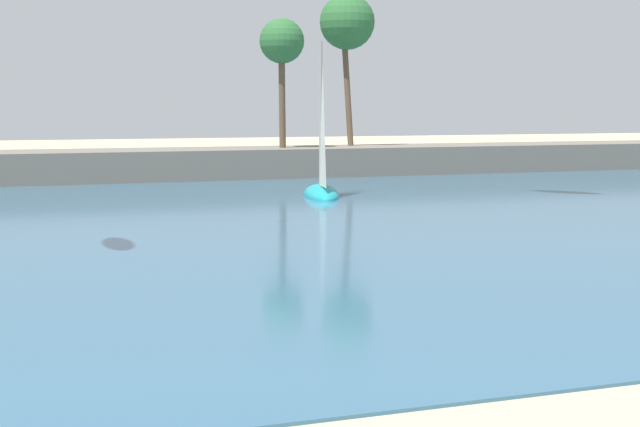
% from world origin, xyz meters
% --- Properties ---
extents(sea, '(220.00, 86.90, 0.06)m').
position_xyz_m(sea, '(0.00, 51.68, 0.03)').
color(sea, '#33607F').
rests_on(sea, ground).
extents(palm_headland, '(92.99, 6.25, 12.82)m').
position_xyz_m(palm_headland, '(-1.37, 55.19, 2.59)').
color(palm_headland, slate).
rests_on(palm_headland, ground).
extents(sailboat_toward_headland, '(3.07, 5.71, 7.92)m').
position_xyz_m(sailboat_toward_headland, '(11.19, 40.72, 0.77)').
color(sailboat_toward_headland, teal).
rests_on(sailboat_toward_headland, sea).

